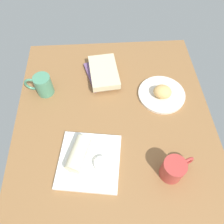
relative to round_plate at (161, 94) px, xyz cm
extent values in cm
cube|color=olive|center=(-14.99, 24.08, -2.70)|extent=(110.00, 90.00, 4.00)
cylinder|color=silver|center=(0.00, 0.00, 0.00)|extent=(22.75, 22.75, 1.40)
ellipsoid|color=#DEAD65|center=(-1.21, 0.43, 3.58)|extent=(9.50, 10.24, 5.75)
cube|color=white|center=(-32.07, 35.43, 0.10)|extent=(27.70, 27.70, 1.60)
cylinder|color=silver|center=(-34.38, 30.46, 2.27)|extent=(5.80, 5.80, 2.75)
cylinder|color=#B95F24|center=(-34.38, 30.46, 3.35)|extent=(4.76, 4.76, 0.40)
cylinder|color=beige|center=(-30.22, 39.42, 4.00)|extent=(15.18, 10.50, 6.21)
cube|color=#6B4C7A|center=(14.58, 28.86, 0.30)|extent=(22.44, 18.63, 2.01)
cube|color=beige|center=(13.64, 27.60, 2.98)|extent=(23.19, 15.79, 3.34)
cylinder|color=#4C8C6B|center=(5.44, 56.57, 4.53)|extent=(8.05, 8.05, 10.46)
cylinder|color=#946144|center=(5.44, 56.57, 9.16)|extent=(6.60, 6.60, 0.40)
torus|color=#4C8C6B|center=(6.28, 62.25, 4.53)|extent=(2.28, 7.57, 7.48)
cylinder|color=#B23833|center=(-38.78, 3.71, 4.20)|extent=(8.69, 8.69, 9.80)
cylinder|color=#9B6641|center=(-38.78, 3.71, 8.50)|extent=(7.13, 7.13, 0.40)
torus|color=#B23833|center=(-36.50, -1.80, 4.20)|extent=(3.82, 7.00, 7.08)
camera|label=1|loc=(-64.45, 28.20, 85.53)|focal=35.36mm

